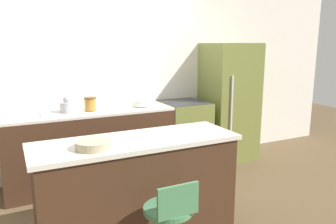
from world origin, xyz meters
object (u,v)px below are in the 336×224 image
(refrigerator, at_px, (229,102))
(kettle, at_px, (68,105))
(mixing_bowl, at_px, (142,103))
(oven_range, at_px, (184,134))

(refrigerator, height_order, kettle, refrigerator)
(refrigerator, bearing_deg, kettle, -179.58)
(mixing_bowl, bearing_deg, oven_range, 1.48)
(oven_range, bearing_deg, kettle, -179.40)
(oven_range, height_order, kettle, kettle)
(oven_range, distance_m, kettle, 1.69)
(oven_range, bearing_deg, mixing_bowl, -178.52)
(oven_range, relative_size, kettle, 4.52)
(refrigerator, bearing_deg, mixing_bowl, -179.30)
(kettle, bearing_deg, refrigerator, 0.42)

